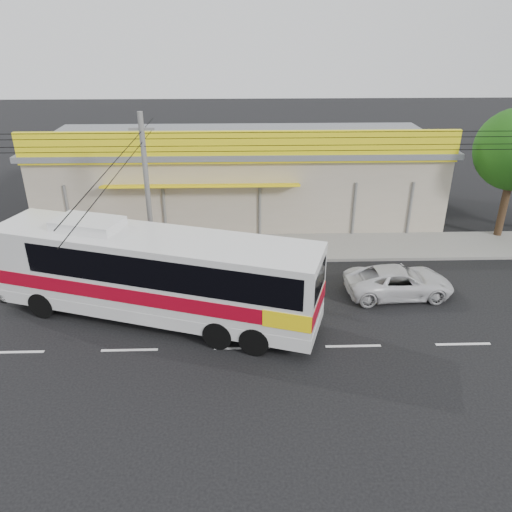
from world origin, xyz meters
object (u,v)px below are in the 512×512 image
(motorbike_red, at_px, (123,238))
(white_car, at_px, (399,282))
(utility_pole, at_px, (143,142))
(coach_bus, at_px, (159,272))
(motorbike_dark, at_px, (22,238))

(motorbike_red, relative_size, white_car, 0.41)
(motorbike_red, bearing_deg, utility_pole, -157.33)
(white_car, distance_m, utility_pole, 12.38)
(motorbike_red, height_order, utility_pole, utility_pole)
(coach_bus, relative_size, white_car, 2.83)
(motorbike_red, bearing_deg, coach_bus, -176.17)
(white_car, bearing_deg, motorbike_red, 65.06)
(coach_bus, xyz_separation_m, motorbike_red, (-2.91, 6.67, -1.44))
(motorbike_dark, xyz_separation_m, white_car, (17.69, -5.06, -0.05))
(coach_bus, bearing_deg, white_car, 27.34)
(utility_pole, bearing_deg, white_car, -15.83)
(motorbike_dark, distance_m, utility_pole, 8.91)
(coach_bus, bearing_deg, motorbike_dark, 158.18)
(motorbike_red, relative_size, utility_pole, 0.05)
(coach_bus, bearing_deg, utility_pole, 120.88)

